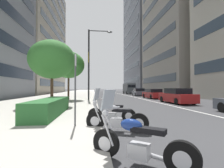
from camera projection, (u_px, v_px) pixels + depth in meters
sidewalk_right_plaza at (70, 95)px, 32.20m from camera, size 160.00×9.77×0.15m
lane_centre_stripe at (121, 94)px, 38.40m from camera, size 110.00×0.16×0.01m
motorcycle_second_in_row at (137, 143)px, 3.18m from camera, size 1.41×1.77×1.46m
motorcycle_mid_row at (115, 118)px, 5.65m from camera, size 0.95×2.09×1.49m
motorcycle_under_tarp at (111, 113)px, 7.11m from camera, size 0.84×2.04×1.08m
car_approaching_light at (177, 96)px, 15.86m from camera, size 4.47×1.90×1.45m
car_mid_block_traffic at (153, 94)px, 23.14m from camera, size 4.35×2.01×1.35m
car_lead_in_lane at (139, 92)px, 30.84m from camera, size 4.16×1.99×1.40m
delivery_van_ahead at (129, 88)px, 40.45m from camera, size 5.22×2.27×2.51m
parking_sign_by_curb at (75, 82)px, 5.89m from camera, size 0.32×0.06×2.59m
street_lamp_with_banners at (92, 57)px, 18.35m from camera, size 1.26×2.74×7.85m
clipped_hedge_bed at (50, 107)px, 8.35m from camera, size 5.03×1.10×0.78m
street_tree_far_plaza at (52, 60)px, 12.73m from camera, size 3.50×3.50×5.03m
street_tree_by_lamp_post at (69, 65)px, 18.91m from camera, size 3.60×3.60×5.52m
office_tower_near_left at (186, 5)px, 40.01m from camera, size 21.37×15.69×43.52m
office_tower_far_left_down_avenue at (148, 25)px, 67.29m from camera, size 28.58×15.35×54.52m
office_tower_far_right_block at (23, 33)px, 45.08m from camera, size 30.49×17.70×32.98m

